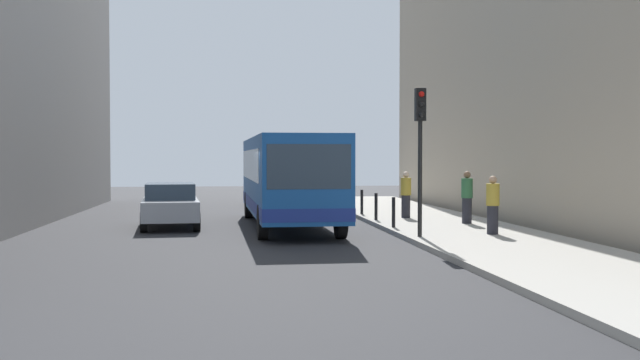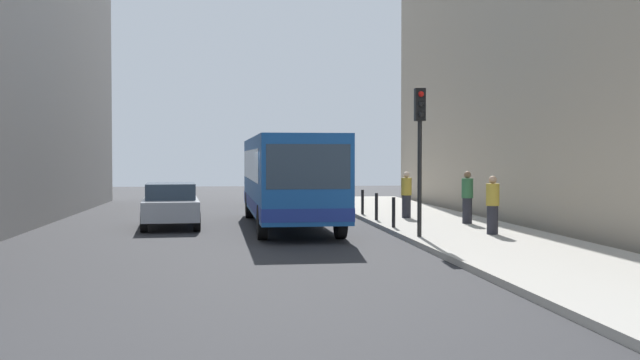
% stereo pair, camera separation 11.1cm
% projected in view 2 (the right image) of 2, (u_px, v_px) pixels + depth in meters
% --- Properties ---
extents(ground_plane, '(80.00, 80.00, 0.00)m').
position_uv_depth(ground_plane, '(287.00, 238.00, 22.06)').
color(ground_plane, '#2D2D30').
extents(sidewalk, '(4.40, 40.00, 0.15)m').
position_uv_depth(sidewalk, '(466.00, 233.00, 22.70)').
color(sidewalk, '#ADA89E').
rests_on(sidewalk, ground).
extents(building_right, '(7.00, 32.00, 12.67)m').
position_uv_depth(building_right, '(596.00, 47.00, 27.21)').
color(building_right, '#B2A38C').
rests_on(building_right, ground).
extents(bus, '(2.76, 11.07, 3.00)m').
position_uv_depth(bus, '(288.00, 176.00, 25.55)').
color(bus, '#19519E').
rests_on(bus, ground).
extents(car_beside_bus, '(2.12, 4.52, 1.48)m').
position_uv_depth(car_beside_bus, '(171.00, 204.00, 25.27)').
color(car_beside_bus, '#A5A8AD').
rests_on(car_beside_bus, ground).
extents(car_behind_bus, '(1.98, 4.46, 1.48)m').
position_uv_depth(car_behind_bus, '(273.00, 190.00, 36.36)').
color(car_behind_bus, silver).
rests_on(car_behind_bus, ground).
extents(traffic_light, '(0.28, 0.33, 4.10)m').
position_uv_depth(traffic_light, '(420.00, 133.00, 20.76)').
color(traffic_light, black).
rests_on(traffic_light, sidewalk).
extents(bollard_near, '(0.11, 0.11, 0.95)m').
position_uv_depth(bollard_near, '(394.00, 212.00, 23.67)').
color(bollard_near, black).
rests_on(bollard_near, sidewalk).
extents(bollard_mid, '(0.11, 0.11, 0.95)m').
position_uv_depth(bollard_mid, '(376.00, 206.00, 26.44)').
color(bollard_mid, black).
rests_on(bollard_mid, sidewalk).
extents(bollard_far, '(0.11, 0.11, 0.95)m').
position_uv_depth(bollard_far, '(363.00, 202.00, 29.21)').
color(bollard_far, black).
rests_on(bollard_far, sidewalk).
extents(bollard_farthest, '(0.11, 0.11, 0.95)m').
position_uv_depth(bollard_farthest, '(351.00, 198.00, 31.98)').
color(bollard_farthest, black).
rests_on(bollard_farthest, sidewalk).
extents(pedestrian_near_signal, '(0.38, 0.38, 1.67)m').
position_uv_depth(pedestrian_near_signal, '(493.00, 205.00, 21.51)').
color(pedestrian_near_signal, '#26262D').
rests_on(pedestrian_near_signal, sidewalk).
extents(pedestrian_mid_sidewalk, '(0.38, 0.38, 1.74)m').
position_uv_depth(pedestrian_mid_sidewalk, '(467.00, 197.00, 25.02)').
color(pedestrian_mid_sidewalk, '#26262D').
rests_on(pedestrian_mid_sidewalk, sidewalk).
extents(pedestrian_far_sidewalk, '(0.38, 0.38, 1.68)m').
position_uv_depth(pedestrian_far_sidewalk, '(406.00, 195.00, 27.42)').
color(pedestrian_far_sidewalk, '#26262D').
rests_on(pedestrian_far_sidewalk, sidewalk).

